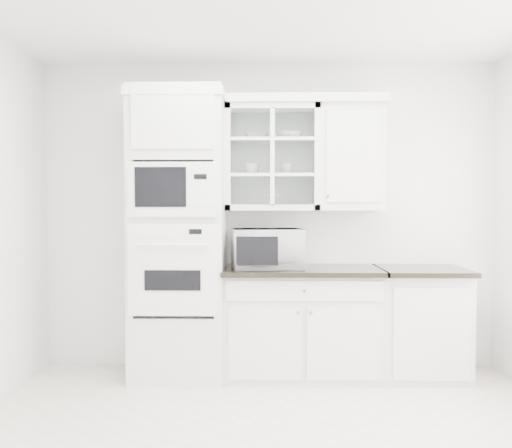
{
  "coord_description": "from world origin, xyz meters",
  "views": [
    {
      "loc": [
        -0.02,
        -3.1,
        1.45
      ],
      "look_at": [
        -0.1,
        1.05,
        1.3
      ],
      "focal_mm": 38.0,
      "sensor_mm": 36.0,
      "label": 1
    }
  ],
  "objects": [
    {
      "name": "cup_b",
      "position": [
        0.16,
        1.59,
        1.76
      ],
      "size": [
        0.11,
        0.11,
        0.1
      ],
      "primitive_type": "imported",
      "rotation": [
        0.0,
        0.0,
        0.11
      ],
      "color": "white",
      "rests_on": "upper_cabinet_glass"
    },
    {
      "name": "countertop_microwave",
      "position": [
        -0.02,
        1.4,
        1.08
      ],
      "size": [
        0.63,
        0.55,
        0.33
      ],
      "primitive_type": "imported",
      "rotation": [
        0.0,
        0.0,
        3.29
      ],
      "color": "white",
      "rests_on": "base_cabinet_run"
    },
    {
      "name": "cup_a",
      "position": [
        -0.15,
        1.58,
        1.76
      ],
      "size": [
        0.13,
        0.13,
        0.1
      ],
      "primitive_type": "imported",
      "rotation": [
        0.0,
        0.0,
        0.04
      ],
      "color": "white",
      "rests_on": "upper_cabinet_glass"
    },
    {
      "name": "bowl_b",
      "position": [
        0.18,
        1.57,
        2.04
      ],
      "size": [
        0.24,
        0.24,
        0.06
      ],
      "primitive_type": "imported",
      "rotation": [
        0.0,
        0.0,
        0.2
      ],
      "color": "white",
      "rests_on": "upper_cabinet_glass"
    },
    {
      "name": "upper_cabinet_glass",
      "position": [
        0.03,
        1.58,
        1.85
      ],
      "size": [
        0.8,
        0.33,
        0.9
      ],
      "color": "silver",
      "rests_on": "room_shell"
    },
    {
      "name": "extra_base_cabinet",
      "position": [
        1.28,
        1.45,
        0.46
      ],
      "size": [
        0.72,
        0.67,
        0.92
      ],
      "color": "silver",
      "rests_on": "ground"
    },
    {
      "name": "oven_column",
      "position": [
        -0.75,
        1.42,
        1.2
      ],
      "size": [
        0.76,
        0.68,
        2.4
      ],
      "color": "silver",
      "rests_on": "ground"
    },
    {
      "name": "room_shell",
      "position": [
        0.0,
        0.43,
        1.78
      ],
      "size": [
        4.0,
        3.5,
        2.7
      ],
      "color": "white",
      "rests_on": "ground"
    },
    {
      "name": "crown_molding",
      "position": [
        -0.07,
        1.56,
        2.33
      ],
      "size": [
        2.14,
        0.38,
        0.07
      ],
      "primitive_type": "cube",
      "color": "white",
      "rests_on": "room_shell"
    },
    {
      "name": "base_cabinet_run",
      "position": [
        0.28,
        1.45,
        0.46
      ],
      "size": [
        1.32,
        0.67,
        0.92
      ],
      "color": "silver",
      "rests_on": "ground"
    },
    {
      "name": "upper_cabinet_solid",
      "position": [
        0.71,
        1.58,
        1.85
      ],
      "size": [
        0.55,
        0.33,
        0.9
      ],
      "primitive_type": "cube",
      "color": "silver",
      "rests_on": "room_shell"
    },
    {
      "name": "bowl_a",
      "position": [
        -0.11,
        1.57,
        2.03
      ],
      "size": [
        0.21,
        0.21,
        0.05
      ],
      "primitive_type": "imported",
      "rotation": [
        0.0,
        0.0,
        0.06
      ],
      "color": "white",
      "rests_on": "upper_cabinet_glass"
    }
  ]
}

